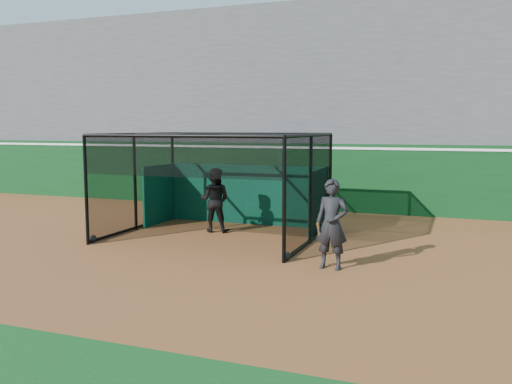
% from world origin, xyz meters
% --- Properties ---
extents(ground, '(120.00, 120.00, 0.00)m').
position_xyz_m(ground, '(0.00, 0.00, 0.00)').
color(ground, brown).
rests_on(ground, ground).
extents(outfield_wall, '(50.00, 0.50, 2.50)m').
position_xyz_m(outfield_wall, '(0.00, 8.50, 1.29)').
color(outfield_wall, '#0A3713').
rests_on(outfield_wall, ground).
extents(grandstand, '(50.00, 7.85, 8.95)m').
position_xyz_m(grandstand, '(0.00, 12.27, 4.48)').
color(grandstand, '#4C4C4F').
rests_on(grandstand, ground).
extents(batting_cage, '(5.56, 4.66, 2.89)m').
position_xyz_m(batting_cage, '(-0.41, 2.64, 1.44)').
color(batting_cage, black).
rests_on(batting_cage, ground).
extents(batter, '(1.02, 0.84, 1.90)m').
position_xyz_m(batter, '(-0.76, 3.18, 0.95)').
color(batter, black).
rests_on(batter, ground).
extents(on_deck_player, '(0.75, 0.51, 1.99)m').
position_xyz_m(on_deck_player, '(3.46, 0.21, 0.99)').
color(on_deck_player, black).
rests_on(on_deck_player, ground).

